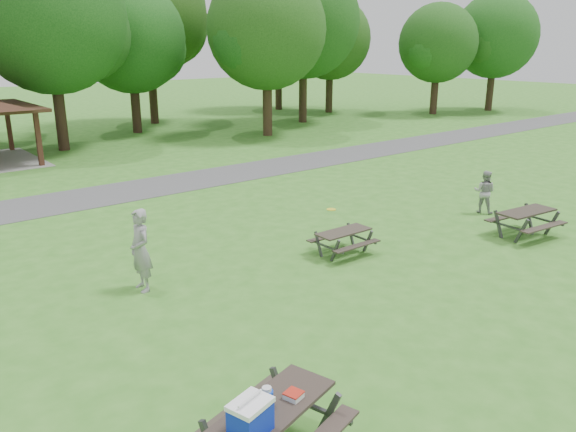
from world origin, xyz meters
The scene contains 17 objects.
ground centered at (0.00, 0.00, 0.00)m, with size 160.00×160.00×0.00m, color #357722.
asphalt_path centered at (0.00, 14.00, 0.01)m, with size 120.00×3.20×0.02m, color #47474A.
tree_row_e centered at (2.10, 25.03, 6.78)m, with size 8.40×8.00×11.02m.
tree_row_f centered at (8.09, 28.53, 5.84)m, with size 7.35×7.00×9.55m.
tree_row_g centered at (14.09, 22.03, 6.33)m, with size 7.77×7.40×10.25m.
tree_row_h centered at (20.10, 25.53, 7.03)m, with size 8.61×8.20×11.37m.
tree_row_i centered at (26.08, 29.03, 5.91)m, with size 7.14×6.80×9.52m.
tree_row_j centered at (32.08, 22.53, 5.56)m, with size 6.72×6.40×8.96m.
tree_deep_c centered at (11.10, 32.03, 7.44)m, with size 8.82×8.40×11.90m.
tree_deep_d centered at (24.10, 33.53, 7.03)m, with size 8.40×8.00×11.27m.
tree_flank_right centered at (38.09, 21.03, 6.15)m, with size 7.56×7.20×9.97m.
picnic_table_near centered at (-4.10, -1.78, 0.81)m, with size 2.40×2.11×1.42m.
picnic_table_middle centered at (2.58, 3.49, 0.52)m, with size 1.65×1.35×0.71m.
picnic_table_far centered at (7.98, 1.08, 0.62)m, with size 2.10×1.77×0.84m.
frisbee_in_flight centered at (2.69, 4.12, 1.14)m, with size 0.34×0.34×0.02m.
frisbee_thrower centered at (-2.82, 4.81, 1.00)m, with size 0.73×0.48×2.00m, color gray.
frisbee_catcher centered at (9.23, 3.30, 0.75)m, with size 0.73×0.57×1.50m, color #999A9C.
Camera 1 is at (-7.95, -6.96, 5.63)m, focal length 35.00 mm.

